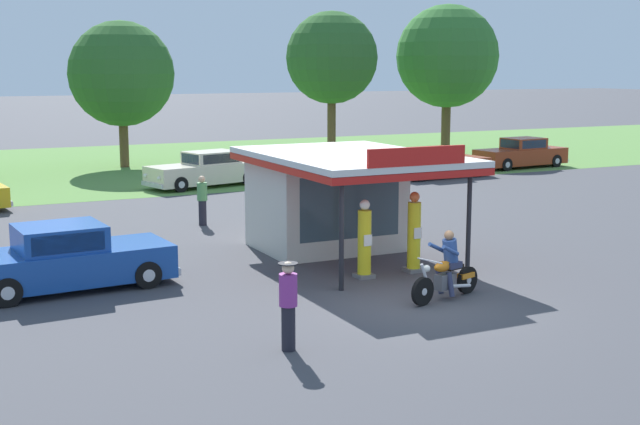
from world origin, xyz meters
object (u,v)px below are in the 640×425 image
bystander_standing_back_lot (202,199)px  motorcycle_with_rider (447,271)px  featured_classic_sedan (68,260)px  parked_car_back_row_centre (521,154)px  parked_car_back_row_centre_left (438,163)px  gas_pump_nearside (364,242)px  parked_car_back_row_centre_right (206,170)px  bystander_admiring_sedan (288,303)px  gas_pump_offside (414,235)px

bystander_standing_back_lot → motorcycle_with_rider: bearing=-79.6°
featured_classic_sedan → parked_car_back_row_centre: size_ratio=0.92×
motorcycle_with_rider → bystander_standing_back_lot: size_ratio=1.29×
motorcycle_with_rider → parked_car_back_row_centre_left: (12.04, 18.35, 0.01)m
gas_pump_nearside → motorcycle_with_rider: (0.71, -2.57, -0.25)m
featured_classic_sedan → bystander_standing_back_lot: 8.51m
motorcycle_with_rider → parked_car_back_row_centre_left: size_ratio=0.42×
gas_pump_nearside → parked_car_back_row_centre_left: bearing=51.1°
parked_car_back_row_centre → gas_pump_nearside: bearing=-137.6°
parked_car_back_row_centre_right → parked_car_back_row_centre_left: 11.14m
bystander_standing_back_lot → featured_classic_sedan: bearing=-130.0°
gas_pump_nearside → motorcycle_with_rider: 2.67m
motorcycle_with_rider → featured_classic_sedan: bearing=148.1°
motorcycle_with_rider → bystander_standing_back_lot: bearing=100.4°
parked_car_back_row_centre_right → parked_car_back_row_centre_left: parked_car_back_row_centre_right is taller
parked_car_back_row_centre_right → bystander_admiring_sedan: size_ratio=3.29×
bystander_admiring_sedan → gas_pump_offside: bearing=38.2°
parked_car_back_row_centre_right → bystander_standing_back_lot: 9.48m
parked_car_back_row_centre_right → gas_pump_offside: bearing=-91.0°
parked_car_back_row_centre_left → parked_car_back_row_centre: bearing=13.5°
motorcycle_with_rider → parked_car_back_row_centre: 26.94m
gas_pump_nearside → parked_car_back_row_centre_left: gas_pump_nearside is taller
gas_pump_nearside → parked_car_back_row_centre_right: bearing=84.3°
gas_pump_offside → motorcycle_with_rider: (-0.73, -2.57, -0.30)m
gas_pump_nearside → bystander_admiring_sedan: size_ratio=1.17×
parked_car_back_row_centre → bystander_standing_back_lot: 22.05m
parked_car_back_row_centre_left → featured_classic_sedan: bearing=-145.1°
parked_car_back_row_centre_right → bystander_admiring_sedan: (-5.72, -21.85, 0.19)m
parked_car_back_row_centre_right → parked_car_back_row_centre: bearing=-1.1°
gas_pump_nearside → featured_classic_sedan: (-6.82, 2.13, -0.20)m
parked_car_back_row_centre_right → parked_car_back_row_centre: (17.18, -0.33, -0.01)m
parked_car_back_row_centre → bystander_standing_back_lot: (-20.29, -8.62, 0.17)m
parked_car_back_row_centre_left → bystander_admiring_sedan: bystander_admiring_sedan is taller
motorcycle_with_rider → parked_car_back_row_centre_left: 21.95m
gas_pump_nearside → bystander_standing_back_lot: (-1.35, 8.65, -0.03)m
gas_pump_nearside → bystander_admiring_sedan: 5.80m
bystander_admiring_sedan → bystander_standing_back_lot: size_ratio=1.02×
gas_pump_nearside → motorcycle_with_rider: gas_pump_nearside is taller
parked_car_back_row_centre → bystander_admiring_sedan: size_ratio=3.22×
motorcycle_with_rider → bystander_standing_back_lot: (-2.06, 11.21, 0.22)m
bystander_admiring_sedan → bystander_standing_back_lot: 13.16m
featured_classic_sedan → parked_car_back_row_centre_right: 17.69m
gas_pump_nearside → motorcycle_with_rider: size_ratio=0.92×
gas_pump_offside → featured_classic_sedan: size_ratio=0.41×
gas_pump_nearside → motorcycle_with_rider: bearing=-74.5°
motorcycle_with_rider → parked_car_back_row_centre_right: size_ratio=0.39×
gas_pump_offside → parked_car_back_row_centre_right: 17.60m
parked_car_back_row_centre_left → gas_pump_nearside: bearing=-128.9°
gas_pump_nearside → parked_car_back_row_centre: gas_pump_nearside is taller
motorcycle_with_rider → parked_car_back_row_centre_right: motorcycle_with_rider is taller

